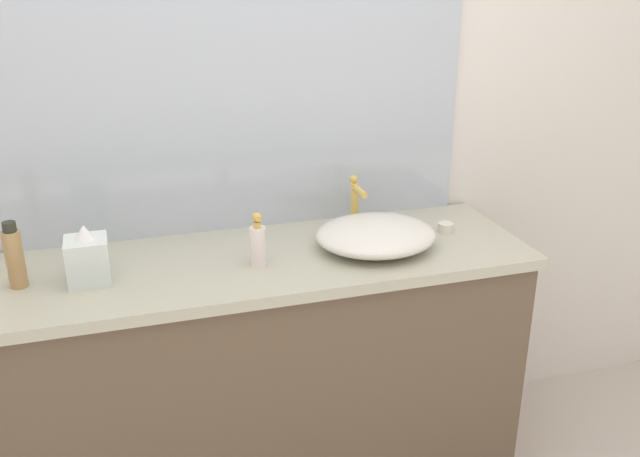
{
  "coord_description": "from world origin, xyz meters",
  "views": [
    {
      "loc": [
        -0.46,
        -1.42,
        1.69
      ],
      "look_at": [
        0.1,
        0.41,
        0.94
      ],
      "focal_mm": 38.26,
      "sensor_mm": 36.0,
      "label": 1
    }
  ],
  "objects_px": {
    "lotion_bottle": "(15,257)",
    "candle_jar": "(445,228)",
    "sink_basin": "(376,235)",
    "tissue_box": "(87,258)",
    "soap_dispenser": "(258,243)"
  },
  "relations": [
    {
      "from": "lotion_bottle",
      "to": "tissue_box",
      "type": "xyz_separation_m",
      "value": [
        0.19,
        -0.02,
        -0.02
      ]
    },
    {
      "from": "lotion_bottle",
      "to": "candle_jar",
      "type": "height_order",
      "value": "lotion_bottle"
    },
    {
      "from": "sink_basin",
      "to": "soap_dispenser",
      "type": "distance_m",
      "value": 0.38
    },
    {
      "from": "soap_dispenser",
      "to": "tissue_box",
      "type": "bearing_deg",
      "value": 176.46
    },
    {
      "from": "sink_basin",
      "to": "lotion_bottle",
      "type": "xyz_separation_m",
      "value": [
        -1.03,
        0.03,
        0.05
      ]
    },
    {
      "from": "soap_dispenser",
      "to": "candle_jar",
      "type": "height_order",
      "value": "soap_dispenser"
    },
    {
      "from": "sink_basin",
      "to": "lotion_bottle",
      "type": "distance_m",
      "value": 1.04
    },
    {
      "from": "sink_basin",
      "to": "soap_dispenser",
      "type": "bearing_deg",
      "value": -176.67
    },
    {
      "from": "sink_basin",
      "to": "candle_jar",
      "type": "distance_m",
      "value": 0.27
    },
    {
      "from": "lotion_bottle",
      "to": "candle_jar",
      "type": "bearing_deg",
      "value": 1.01
    },
    {
      "from": "soap_dispenser",
      "to": "sink_basin",
      "type": "bearing_deg",
      "value": 3.33
    },
    {
      "from": "lotion_bottle",
      "to": "soap_dispenser",
      "type": "bearing_deg",
      "value": -4.62
    },
    {
      "from": "lotion_bottle",
      "to": "candle_jar",
      "type": "relative_size",
      "value": 3.76
    },
    {
      "from": "sink_basin",
      "to": "tissue_box",
      "type": "bearing_deg",
      "value": 179.51
    },
    {
      "from": "candle_jar",
      "to": "sink_basin",
      "type": "bearing_deg",
      "value": -168.54
    }
  ]
}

